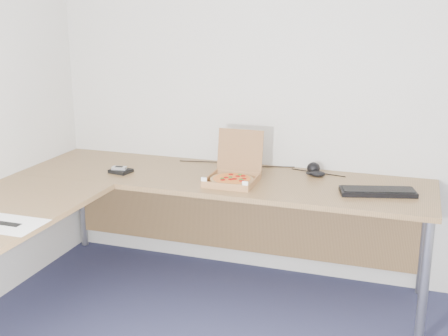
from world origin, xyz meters
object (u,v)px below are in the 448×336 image
(desk, at_px, (143,197))
(pizza_box, at_px, (233,177))
(keyboard, at_px, (378,192))
(wallet, at_px, (121,171))
(drinking_glass, at_px, (256,166))

(desk, relative_size, pizza_box, 7.61)
(desk, height_order, keyboard, keyboard)
(desk, xyz_separation_m, wallet, (-0.31, 0.31, 0.04))
(drinking_glass, xyz_separation_m, keyboard, (0.74, -0.15, -0.04))
(drinking_glass, height_order, keyboard, drinking_glass)
(desk, relative_size, drinking_glass, 22.30)
(drinking_glass, bearing_deg, pizza_box, -114.64)
(keyboard, bearing_deg, wallet, 167.35)
(wallet, bearing_deg, keyboard, 13.06)
(pizza_box, relative_size, keyboard, 0.81)
(desk, bearing_deg, pizza_box, 37.74)
(keyboard, xyz_separation_m, wallet, (-1.55, -0.07, -0.00))
(pizza_box, distance_m, keyboard, 0.83)
(desk, distance_m, wallet, 0.44)
(wallet, bearing_deg, pizza_box, 12.06)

